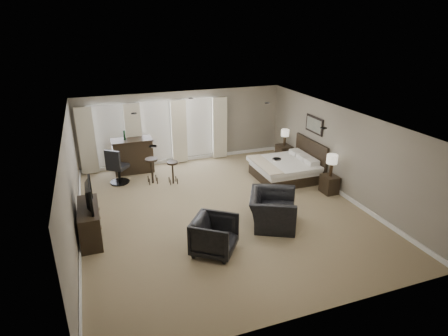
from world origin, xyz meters
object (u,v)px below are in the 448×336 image
object	(u,v)px
bar_counter	(133,155)
lamp_near	(331,165)
armchair_near	(273,204)
bed	(281,161)
nightstand_far	(284,153)
lamp_far	(285,138)
bar_stool_left	(152,171)
bar_stool_right	(173,173)
nightstand_near	(329,184)
desk_chair	(118,166)
dresser	(90,223)
tv	(87,204)
armchair_far	(215,234)

from	to	relation	value
bar_counter	lamp_near	bearing A→B (deg)	-34.91
armchair_near	bed	bearing A→B (deg)	-4.73
nightstand_far	lamp_far	size ratio (longest dim) A/B	1.01
lamp_near	bar_stool_left	world-z (taller)	lamp_near
bar_stool_left	bar_stool_right	xyz separation A→B (m)	(0.62, -0.25, -0.05)
nightstand_near	bar_stool_left	xyz separation A→B (m)	(-4.96, 2.54, 0.15)
bed	armchair_near	world-z (taller)	bed
lamp_near	bar_counter	distance (m)	6.58
armchair_near	bar_stool_right	size ratio (longest dim) A/B	1.77
desk_chair	bar_stool_right	bearing A→B (deg)	-163.18
bed	bar_counter	bearing A→B (deg)	152.81
dresser	tv	distance (m)	0.49
lamp_near	dresser	bearing A→B (deg)	-177.98
tv	armchair_far	bearing A→B (deg)	-120.75
armchair_near	nightstand_far	bearing A→B (deg)	-4.55
lamp_far	tv	bearing A→B (deg)	-155.57
nightstand_near	armchair_near	world-z (taller)	armchair_near
bed	nightstand_far	bearing A→B (deg)	58.46
lamp_near	bar_stool_left	size ratio (longest dim) A/B	0.79
lamp_near	armchair_near	xyz separation A→B (m)	(-2.50, -1.12, -0.32)
nightstand_far	armchair_far	xyz separation A→B (m)	(-4.29, -4.71, 0.17)
bed	tv	distance (m)	6.27
dresser	tv	xyz separation A→B (m)	(0.00, 0.00, 0.49)
bed	desk_chair	bearing A→B (deg)	163.81
armchair_far	bar_counter	distance (m)	5.68
lamp_far	bar_counter	world-z (taller)	lamp_far
tv	armchair_near	bearing A→B (deg)	-101.27
tv	bar_counter	size ratio (longest dim) A/B	0.79
armchair_far	bar_stool_left	bearing A→B (deg)	45.08
lamp_far	armchair_near	distance (m)	4.75
bar_stool_right	tv	bearing A→B (deg)	-135.53
armchair_far	bar_stool_left	world-z (taller)	armchair_far
lamp_far	bar_stool_left	distance (m)	4.99
nightstand_far	lamp_near	world-z (taller)	lamp_near
armchair_far	bar_stool_right	bearing A→B (deg)	37.01
armchair_near	bar_counter	xyz separation A→B (m)	(-2.89, 4.89, 0.02)
nightstand_near	lamp_near	size ratio (longest dim) A/B	0.82
bar_counter	bar_stool_right	xyz separation A→B (m)	(1.06, -1.47, -0.22)
bar_stool_left	bed	bearing A→B (deg)	-15.02
tv	bar_counter	world-z (taller)	bar_counter
nightstand_near	bar_counter	distance (m)	6.58
lamp_far	dresser	bearing A→B (deg)	-155.57
bed	lamp_far	distance (m)	1.73
lamp_near	armchair_far	size ratio (longest dim) A/B	0.71
desk_chair	lamp_near	bearing A→B (deg)	-168.15
bar_counter	bar_stool_left	world-z (taller)	bar_counter
armchair_far	desk_chair	xyz separation A→B (m)	(-1.67, 4.73, 0.12)
lamp_far	desk_chair	world-z (taller)	lamp_far
bed	bar_stool_right	world-z (taller)	bed
lamp_far	nightstand_far	bearing A→B (deg)	0.00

